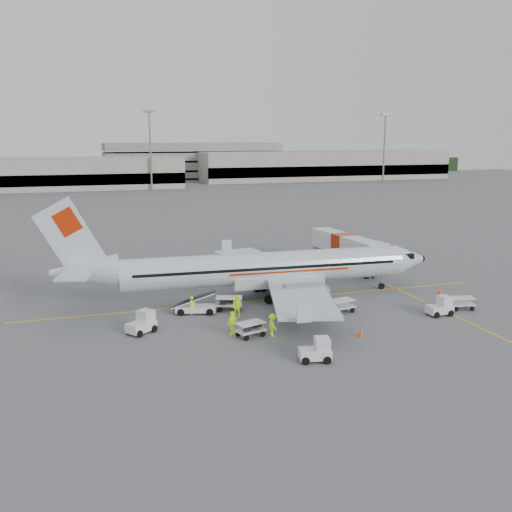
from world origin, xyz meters
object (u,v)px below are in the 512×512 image
Objects in this scene: jet_bridge at (343,251)px; tug_aft at (141,323)px; aircraft at (266,247)px; belt_loader at (196,299)px; tug_fore at (440,306)px; tug_mid at (315,350)px.

jet_bridge reaches higher than tug_aft.
aircraft is 8.65m from belt_loader.
jet_bridge is 18.85m from tug_fore.
belt_loader is (-19.72, -12.10, -0.75)m from jet_bridge.
tug_mid is at bearing -158.95° from tug_fore.
belt_loader is 14.04m from tug_mid.
aircraft is at bearing 37.25° from belt_loader.
belt_loader is at bearing -155.32° from aircraft.
jet_bridge is 7.08× the size of tug_mid.
tug_fore is at bearing -35.25° from aircraft.
aircraft reaches higher than belt_loader.
aircraft is 16.62× the size of tug_mid.
tug_aft is (-12.31, -6.65, -4.01)m from aircraft.
tug_mid is at bearing -124.47° from jet_bridge.
tug_fore is at bearing 36.44° from tug_mid.
belt_loader is at bearing 0.65° from tug_aft.
aircraft is 2.35× the size of jet_bridge.
tug_fore is (-0.17, -18.82, -1.16)m from jet_bridge.
jet_bridge is 23.15m from belt_loader.
tug_mid is (-14.24, -25.02, -1.15)m from jet_bridge.
tug_mid reaches higher than tug_fore.
tug_mid is at bearing -93.63° from aircraft.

